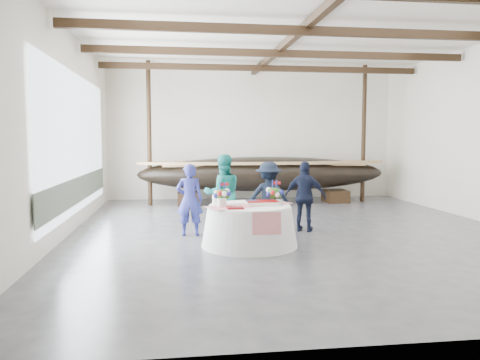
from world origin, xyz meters
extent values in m
cube|color=#3D3D42|center=(0.00, 0.00, 0.00)|extent=(10.00, 12.00, 0.01)
cube|color=silver|center=(0.00, 6.00, 2.25)|extent=(10.00, 0.02, 4.50)
cube|color=silver|center=(0.00, -6.00, 2.25)|extent=(10.00, 0.02, 4.50)
cube|color=silver|center=(-5.00, 0.00, 2.25)|extent=(0.02, 12.00, 4.50)
cube|color=white|center=(0.00, 0.00, 4.50)|extent=(10.00, 12.00, 0.01)
cube|color=black|center=(0.00, -1.00, 4.25)|extent=(9.80, 0.12, 0.18)
cube|color=black|center=(0.00, 1.50, 4.25)|extent=(9.80, 0.12, 0.18)
cube|color=black|center=(0.00, 4.00, 4.25)|extent=(9.80, 0.12, 0.18)
cube|color=black|center=(0.00, 0.00, 4.38)|extent=(0.15, 11.76, 0.15)
cylinder|color=black|center=(-3.50, 4.54, 2.25)|extent=(0.14, 0.14, 4.50)
cylinder|color=black|center=(3.50, 4.54, 2.25)|extent=(0.14, 0.14, 4.50)
cube|color=silver|center=(-4.95, 1.00, 2.00)|extent=(0.02, 7.00, 3.20)
cube|color=#596654|center=(-4.94, 1.00, 0.90)|extent=(0.02, 7.00, 0.60)
cube|color=black|center=(-2.29, 4.54, 0.20)|extent=(0.71, 0.91, 0.40)
cube|color=black|center=(2.56, 4.54, 0.20)|extent=(0.71, 0.91, 0.40)
ellipsoid|color=black|center=(0.14, 4.54, 0.96)|extent=(8.09, 1.62, 1.11)
cube|color=#9E7A4C|center=(0.14, 4.54, 1.26)|extent=(6.47, 1.06, 0.06)
cone|color=silver|center=(-1.25, -1.44, 0.39)|extent=(1.87, 1.87, 0.77)
cylinder|color=silver|center=(-1.25, -1.44, 0.78)|extent=(1.59, 1.59, 0.04)
cube|color=red|center=(-1.25, -1.44, 0.81)|extent=(1.80, 1.24, 0.01)
cube|color=white|center=(-1.00, -1.45, 0.84)|extent=(0.60, 0.40, 0.07)
cylinder|color=white|center=(-1.81, -1.59, 0.88)|extent=(0.18, 0.18, 0.16)
cylinder|color=white|center=(-1.86, -1.12, 0.89)|extent=(0.18, 0.18, 0.18)
cube|color=maroon|center=(-1.58, -1.86, 0.82)|extent=(0.30, 0.24, 0.03)
cone|color=silver|center=(-0.66, -1.56, 0.86)|extent=(0.09, 0.09, 0.12)
imported|color=navy|center=(-2.38, -0.31, 0.78)|extent=(0.60, 0.42, 1.56)
imported|color=teal|center=(-1.64, -0.04, 0.87)|extent=(0.92, 0.76, 1.75)
imported|color=black|center=(-0.60, -0.07, 0.79)|extent=(1.11, 0.76, 1.58)
imported|color=black|center=(0.21, -0.17, 0.80)|extent=(1.01, 0.76, 1.59)
camera|label=1|loc=(-2.62, -10.34, 2.08)|focal=35.00mm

